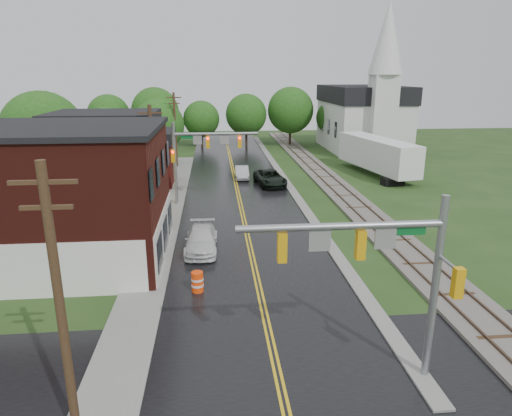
{
  "coord_description": "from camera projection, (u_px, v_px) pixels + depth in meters",
  "views": [
    {
      "loc": [
        -2.25,
        -12.31,
        11.19
      ],
      "look_at": [
        0.17,
        13.5,
        3.5
      ],
      "focal_mm": 32.0,
      "sensor_mm": 36.0,
      "label": 1
    }
  ],
  "objects": [
    {
      "name": "suv_dark",
      "position": [
        270.0,
        178.0,
        47.13
      ],
      "size": [
        3.27,
        5.87,
        1.55
      ],
      "primitive_type": "imported",
      "rotation": [
        0.0,
        0.0,
        0.13
      ],
      "color": "black",
      "rests_on": "ground"
    },
    {
      "name": "curb_right",
      "position": [
        286.0,
        181.0,
        49.03
      ],
      "size": [
        0.8,
        70.0,
        0.12
      ],
      "primitive_type": "cube",
      "color": "gray",
      "rests_on": "ground"
    },
    {
      "name": "brick_building",
      "position": [
        42.0,
        196.0,
        27.15
      ],
      "size": [
        14.3,
        10.3,
        8.3
      ],
      "color": "#47150F",
      "rests_on": "ground"
    },
    {
      "name": "darkred_building",
      "position": [
        139.0,
        164.0,
        47.02
      ],
      "size": [
        7.0,
        6.0,
        4.4
      ],
      "primitive_type": "cube",
      "color": "#3F0F0C",
      "rests_on": "ground"
    },
    {
      "name": "utility_pole_a",
      "position": [
        60.0,
        306.0,
        13.18
      ],
      "size": [
        1.8,
        0.28,
        9.0
      ],
      "color": "#382616",
      "rests_on": "ground"
    },
    {
      "name": "utility_pole_c",
      "position": [
        175.0,
        129.0,
        55.18
      ],
      "size": [
        1.8,
        0.28,
        9.0
      ],
      "color": "#382616",
      "rests_on": "ground"
    },
    {
      "name": "main_road",
      "position": [
        238.0,
        194.0,
        43.77
      ],
      "size": [
        10.0,
        90.0,
        0.02
      ],
      "primitive_type": "cube",
      "color": "black",
      "rests_on": "ground"
    },
    {
      "name": "traffic_signal_near",
      "position": [
        380.0,
        258.0,
        15.94
      ],
      "size": [
        7.34,
        0.3,
        7.2
      ],
      "color": "gray",
      "rests_on": "ground"
    },
    {
      "name": "utility_pole_b",
      "position": [
        153.0,
        163.0,
        34.18
      ],
      "size": [
        1.8,
        0.28,
        9.0
      ],
      "color": "#382616",
      "rests_on": "ground"
    },
    {
      "name": "railroad",
      "position": [
        328.0,
        180.0,
        49.41
      ],
      "size": [
        3.2,
        80.0,
        0.3
      ],
      "color": "#59544C",
      "rests_on": "ground"
    },
    {
      "name": "sedan_silver",
      "position": [
        242.0,
        173.0,
        50.16
      ],
      "size": [
        1.49,
        4.12,
        1.35
      ],
      "primitive_type": "imported",
      "rotation": [
        0.0,
        0.0,
        -0.02
      ],
      "color": "#B3B3B8",
      "rests_on": "ground"
    },
    {
      "name": "traffic_signal_far",
      "position": [
        199.0,
        148.0,
        39.18
      ],
      "size": [
        7.34,
        0.43,
        7.2
      ],
      "color": "gray",
      "rests_on": "ground"
    },
    {
      "name": "sidewalk_left",
      "position": [
        168.0,
        211.0,
        38.44
      ],
      "size": [
        2.4,
        50.0,
        0.12
      ],
      "primitive_type": "cube",
      "color": "gray",
      "rests_on": "ground"
    },
    {
      "name": "tree_left_b",
      "position": [
        45.0,
        134.0,
        42.36
      ],
      "size": [
        7.6,
        7.6,
        9.69
      ],
      "color": "black",
      "rests_on": "ground"
    },
    {
      "name": "cross_road",
      "position": [
        280.0,
        385.0,
        17.04
      ],
      "size": [
        60.0,
        9.0,
        0.02
      ],
      "primitive_type": "cube",
      "color": "black",
      "rests_on": "ground"
    },
    {
      "name": "yellow_house",
      "position": [
        109.0,
        173.0,
        38.06
      ],
      "size": [
        8.0,
        7.0,
        6.4
      ],
      "primitive_type": "cube",
      "color": "tan",
      "rests_on": "ground"
    },
    {
      "name": "tree_left_c",
      "position": [
        109.0,
        136.0,
        50.69
      ],
      "size": [
        6.0,
        6.0,
        7.65
      ],
      "color": "black",
      "rests_on": "ground"
    },
    {
      "name": "church",
      "position": [
        365.0,
        111.0,
        66.56
      ],
      "size": [
        10.4,
        18.4,
        20.0
      ],
      "color": "silver",
      "rests_on": "ground"
    },
    {
      "name": "construction_barrel",
      "position": [
        197.0,
        282.0,
        24.15
      ],
      "size": [
        0.73,
        0.73,
        1.13
      ],
      "primitive_type": "cylinder",
      "rotation": [
        0.0,
        0.0,
        0.18
      ],
      "color": "#FD400B",
      "rests_on": "ground"
    },
    {
      "name": "semi_trailer",
      "position": [
        377.0,
        154.0,
        51.41
      ],
      "size": [
        5.33,
        13.66,
        4.14
      ],
      "color": "black",
      "rests_on": "ground"
    },
    {
      "name": "pickup_white",
      "position": [
        201.0,
        240.0,
        29.76
      ],
      "size": [
        2.15,
        5.04,
        1.45
      ],
      "primitive_type": "imported",
      "rotation": [
        0.0,
        0.0,
        -0.02
      ],
      "color": "white",
      "rests_on": "ground"
    },
    {
      "name": "tree_left_e",
      "position": [
        160.0,
        126.0,
        56.78
      ],
      "size": [
        6.4,
        6.4,
        8.16
      ],
      "color": "black",
      "rests_on": "ground"
    }
  ]
}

